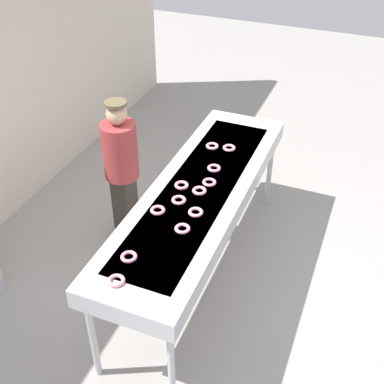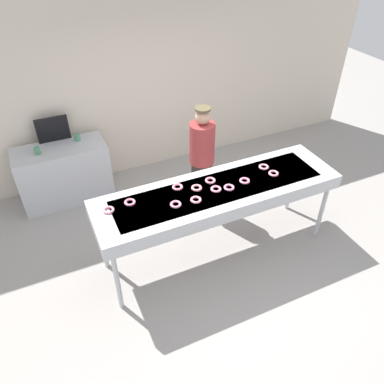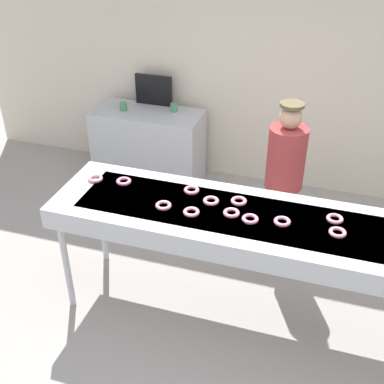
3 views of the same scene
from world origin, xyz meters
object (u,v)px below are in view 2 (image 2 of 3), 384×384
(strawberry_donut_1, at_px, (177,187))
(prep_counter, at_px, (65,174))
(strawberry_donut_2, at_px, (245,181))
(strawberry_donut_8, at_px, (210,181))
(strawberry_donut_5, at_px, (196,200))
(strawberry_donut_11, at_px, (216,189))
(paper_cup_0, at_px, (37,151))
(strawberry_donut_4, at_px, (229,188))
(strawberry_donut_6, at_px, (197,188))
(strawberry_donut_3, at_px, (273,173))
(worker_baker, at_px, (202,155))
(fryer_conveyor, at_px, (219,194))
(strawberry_donut_7, at_px, (130,202))
(strawberry_donut_9, at_px, (109,210))
(paper_cup_1, at_px, (77,137))
(menu_display, at_px, (53,129))
(strawberry_donut_0, at_px, (264,167))
(strawberry_donut_10, at_px, (176,204))

(strawberry_donut_1, relative_size, prep_counter, 0.10)
(strawberry_donut_2, relative_size, strawberry_donut_8, 1.00)
(strawberry_donut_5, bearing_deg, prep_counter, 120.38)
(strawberry_donut_11, xyz_separation_m, paper_cup_0, (-1.80, 1.96, -0.12))
(strawberry_donut_4, distance_m, strawberry_donut_8, 0.26)
(strawberry_donut_6, bearing_deg, strawberry_donut_4, -23.46)
(strawberry_donut_3, bearing_deg, worker_baker, 118.40)
(fryer_conveyor, distance_m, strawberry_donut_7, 1.05)
(strawberry_donut_8, height_order, worker_baker, worker_baker)
(strawberry_donut_9, distance_m, paper_cup_1, 1.96)
(strawberry_donut_1, distance_m, strawberry_donut_7, 0.59)
(strawberry_donut_11, bearing_deg, paper_cup_1, 119.92)
(strawberry_donut_5, bearing_deg, menu_display, 117.67)
(worker_baker, distance_m, paper_cup_0, 2.31)
(strawberry_donut_6, xyz_separation_m, strawberry_donut_8, (0.21, 0.06, 0.00))
(strawberry_donut_1, height_order, strawberry_donut_7, same)
(strawberry_donut_0, relative_size, prep_counter, 0.10)
(strawberry_donut_10, bearing_deg, worker_baker, 51.26)
(strawberry_donut_8, xyz_separation_m, paper_cup_1, (-1.23, 1.93, -0.12))
(worker_baker, xyz_separation_m, paper_cup_1, (-1.49, 1.16, 0.02))
(strawberry_donut_6, xyz_separation_m, strawberry_donut_11, (0.19, -0.12, 0.00))
(strawberry_donut_1, xyz_separation_m, strawberry_donut_10, (-0.14, -0.29, 0.00))
(prep_counter, bearing_deg, strawberry_donut_6, -54.95)
(strawberry_donut_1, bearing_deg, strawberry_donut_0, -3.13)
(strawberry_donut_5, xyz_separation_m, strawberry_donut_7, (-0.69, 0.27, 0.00))
(strawberry_donut_3, relative_size, paper_cup_0, 1.25)
(fryer_conveyor, height_order, worker_baker, worker_baker)
(strawberry_donut_2, height_order, strawberry_donut_3, same)
(worker_baker, bearing_deg, fryer_conveyor, 76.20)
(strawberry_donut_0, relative_size, worker_baker, 0.08)
(prep_counter, bearing_deg, strawberry_donut_2, -46.33)
(strawberry_donut_1, height_order, strawberry_donut_5, same)
(prep_counter, bearing_deg, fryer_conveyor, -51.49)
(paper_cup_1, bearing_deg, strawberry_donut_8, -57.47)
(worker_baker, relative_size, prep_counter, 1.24)
(strawberry_donut_4, distance_m, strawberry_donut_6, 0.38)
(strawberry_donut_7, bearing_deg, strawberry_donut_6, -4.92)
(strawberry_donut_9, height_order, strawberry_donut_11, same)
(strawberry_donut_6, height_order, strawberry_donut_8, same)
(strawberry_donut_5, relative_size, worker_baker, 0.08)
(strawberry_donut_4, relative_size, strawberry_donut_8, 1.00)
(prep_counter, relative_size, menu_display, 2.86)
(strawberry_donut_0, distance_m, prep_counter, 2.99)
(worker_baker, xyz_separation_m, menu_display, (-1.79, 1.30, 0.16))
(paper_cup_1, relative_size, menu_display, 0.22)
(strawberry_donut_1, xyz_separation_m, strawberry_donut_4, (0.54, -0.26, 0.00))
(strawberry_donut_3, distance_m, strawberry_donut_10, 1.32)
(fryer_conveyor, distance_m, strawberry_donut_11, 0.12)
(strawberry_donut_5, bearing_deg, strawberry_donut_0, 12.93)
(strawberry_donut_3, xyz_separation_m, strawberry_donut_7, (-1.77, 0.19, 0.00))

